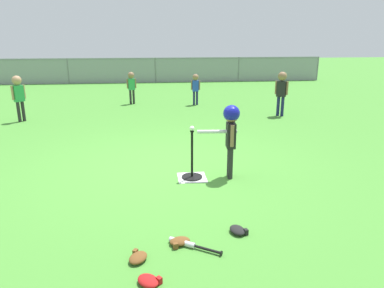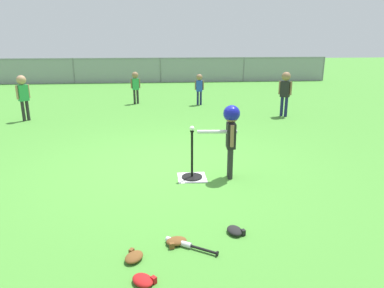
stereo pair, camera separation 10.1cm
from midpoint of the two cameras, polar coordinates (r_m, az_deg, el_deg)
name	(u,v)px [view 1 (the left image)]	position (r m, az deg, el deg)	size (l,w,h in m)	color
ground_plane	(167,166)	(6.11, -4.53, -3.53)	(60.00, 60.00, 0.00)	#478C33
home_plate	(192,177)	(5.60, -0.52, -5.35)	(0.44, 0.44, 0.01)	white
batting_tee	(192,170)	(5.56, -0.52, -4.18)	(0.32, 0.32, 0.76)	black
baseball_on_tee	(192,128)	(5.35, -0.54, 2.52)	(0.07, 0.07, 0.07)	white
batter_child	(231,127)	(5.39, 5.64, 2.76)	(0.64, 0.33, 1.15)	#262626
fielder_near_left	(18,92)	(10.15, -26.23, 7.41)	(0.27, 0.26, 1.17)	#262626
fielder_near_right	(282,88)	(10.07, 13.82, 8.70)	(0.30, 0.25, 1.21)	#191E4C
fielder_deep_center	(131,84)	(11.77, -9.89, 9.49)	(0.30, 0.20, 1.03)	#262626
fielder_deep_right	(196,85)	(11.45, 0.31, 9.36)	(0.29, 0.19, 0.98)	#191E4C
spare_bat_silver	(188,244)	(3.89, -1.49, -15.66)	(0.53, 0.37, 0.06)	silver
glove_by_plate	(180,241)	(3.93, -2.75, -15.27)	(0.25, 0.21, 0.07)	brown
glove_near_bats	(138,257)	(3.73, -9.43, -17.43)	(0.25, 0.27, 0.07)	brown
glove_tossed_aside	(238,230)	(4.14, 6.61, -13.50)	(0.22, 0.25, 0.07)	black
glove_outfield_drop	(149,281)	(3.43, -7.83, -20.82)	(0.26, 0.27, 0.07)	#B21919
outfield_fence	(155,69)	(17.26, -6.03, 11.77)	(16.06, 0.06, 1.15)	slate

